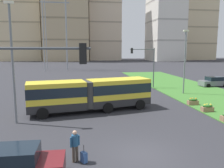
{
  "coord_description": "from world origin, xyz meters",
  "views": [
    {
      "loc": [
        -3.74,
        -12.16,
        5.98
      ],
      "look_at": [
        0.22,
        12.46,
        2.2
      ],
      "focal_mm": 37.49,
      "sensor_mm": 36.0,
      "label": 1
    }
  ],
  "objects": [
    {
      "name": "apartment_tower_centre",
      "position": [
        12.1,
        113.64,
        23.52
      ],
      "size": [
        16.39,
        15.92,
        47.0
      ],
      "color": "#C6B299",
      "rests_on": "ground"
    },
    {
      "name": "streetlight_median",
      "position": [
        10.51,
        16.57,
        4.62
      ],
      "size": [
        0.7,
        0.28,
        8.36
      ],
      "color": "slate",
      "rests_on": "ground"
    },
    {
      "name": "apartment_tower_eastcentre",
      "position": [
        40.89,
        100.46,
        18.89
      ],
      "size": [
        14.56,
        19.59,
        37.74
      ],
      "color": "silver",
      "rests_on": "ground"
    },
    {
      "name": "car_maroon_sedan",
      "position": [
        -6.54,
        -1.67,
        0.75
      ],
      "size": [
        4.45,
        2.13,
        1.58
      ],
      "color": "maroon",
      "rests_on": "ground"
    },
    {
      "name": "articulated_bus",
      "position": [
        -2.24,
        9.92,
        1.65
      ],
      "size": [
        12.04,
        4.7,
        3.0
      ],
      "color": "yellow",
      "rests_on": "ground"
    },
    {
      "name": "apartment_tower_west",
      "position": [
        -30.0,
        112.44,
        17.96
      ],
      "size": [
        21.73,
        15.98,
        35.88
      ],
      "color": "beige",
      "rests_on": "ground"
    },
    {
      "name": "rolling_suitcase",
      "position": [
        -3.36,
        -0.47,
        0.31
      ],
      "size": [
        0.39,
        0.43,
        0.97
      ],
      "color": "#335693",
      "rests_on": "ground"
    },
    {
      "name": "car_grey_wagon",
      "position": [
        18.05,
        21.56,
        0.75
      ],
      "size": [
        4.51,
        2.27,
        1.58
      ],
      "color": "slate",
      "rests_on": "ground"
    },
    {
      "name": "apartment_tower_east",
      "position": [
        60.73,
        112.15,
        25.18
      ],
      "size": [
        20.61,
        19.28,
        50.32
      ],
      "color": "beige",
      "rests_on": "ground"
    },
    {
      "name": "flower_planter_2",
      "position": [
        8.61,
        7.68,
        0.43
      ],
      "size": [
        1.1,
        0.56,
        0.74
      ],
      "color": "#937051",
      "rests_on": "grass_median"
    },
    {
      "name": "traffic_light_far_right",
      "position": [
        6.98,
        22.0,
        4.17
      ],
      "size": [
        3.85,
        0.28,
        6.07
      ],
      "color": "#474C51",
      "rests_on": "ground"
    },
    {
      "name": "car_navy_sedan",
      "position": [
        -6.04,
        18.64,
        0.75
      ],
      "size": [
        4.55,
        2.34,
        1.58
      ],
      "color": "#19234C",
      "rests_on": "ground"
    },
    {
      "name": "traffic_light_near_left",
      "position": [
        -6.04,
        -3.0,
        4.28
      ],
      "size": [
        4.48,
        0.28,
        6.19
      ],
      "color": "#474C51",
      "rests_on": "ground"
    },
    {
      "name": "flower_planter_3",
      "position": [
        8.61,
        10.44,
        0.43
      ],
      "size": [
        1.1,
        0.56,
        0.74
      ],
      "color": "#937051",
      "rests_on": "grass_median"
    },
    {
      "name": "pedestrian_crossing",
      "position": [
        -3.81,
        -0.27,
        1.0
      ],
      "size": [
        0.51,
        0.36,
        1.74
      ],
      "color": "#4C4238",
      "rests_on": "ground"
    },
    {
      "name": "apartment_tower_westcentre",
      "position": [
        -7.41,
        107.69,
        24.41
      ],
      "size": [
        21.39,
        19.09,
        48.78
      ],
      "color": "tan",
      "rests_on": "ground"
    },
    {
      "name": "transmission_pylon",
      "position": [
        -8.78,
        56.96,
        15.68
      ],
      "size": [
        9.0,
        6.24,
        28.54
      ],
      "color": "gray",
      "rests_on": "ground"
    },
    {
      "name": "ground_plane",
      "position": [
        0.0,
        0.0,
        0.0
      ],
      "size": [
        260.0,
        260.0,
        0.0
      ],
      "primitive_type": "plane",
      "color": "#2D2D33"
    },
    {
      "name": "streetlight_left",
      "position": [
        -8.5,
        7.1,
        5.21
      ],
      "size": [
        0.7,
        0.28,
        9.52
      ],
      "color": "slate",
      "rests_on": "ground"
    }
  ]
}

